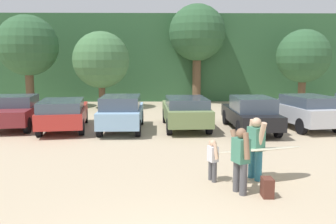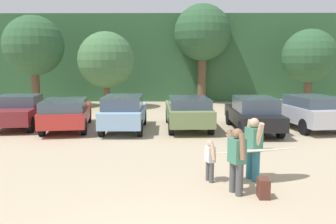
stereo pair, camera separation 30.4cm
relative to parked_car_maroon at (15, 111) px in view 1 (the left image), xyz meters
name	(u,v)px [view 1 (the left image)]	position (x,y,z in m)	size (l,w,h in m)	color
hillside_ridge	(164,59)	(6.97, 16.88, 2.53)	(108.00, 12.00, 6.63)	#2D5633
tree_center	(28,46)	(-1.79, 6.93, 3.26)	(3.88, 3.88, 6.03)	brown
tree_ridge_back	(101,60)	(2.89, 6.92, 2.36)	(3.66, 3.66, 5.00)	brown
tree_right	(197,33)	(9.41, 10.23, 4.31)	(4.13, 4.13, 7.23)	brown
tree_far_right	(303,56)	(16.36, 7.74, 2.60)	(3.59, 3.59, 5.21)	brown
parked_car_maroon	(15,111)	(0.00, 0.00, 0.00)	(2.40, 4.22, 1.50)	maroon
parked_car_red	(64,113)	(2.40, -0.53, 0.00)	(2.60, 4.90, 1.42)	#B72D28
parked_car_sky_blue	(122,112)	(5.03, -0.74, 0.05)	(1.85, 4.19, 1.59)	#84ADD1
parked_car_olive_green	(186,111)	(7.91, -0.21, 0.02)	(2.11, 4.65, 1.47)	#6B7F4C
parked_car_black	(251,113)	(10.76, -0.85, 0.01)	(1.81, 4.74, 1.55)	black
parked_car_silver	(302,110)	(13.37, -0.11, 0.04)	(2.68, 4.95, 1.55)	silver
person_adult	(256,145)	(9.28, -7.42, 0.14)	(0.43, 0.72, 1.65)	teal
person_child	(213,158)	(8.15, -7.56, -0.18)	(0.29, 0.47, 1.09)	#4C4C51
person_companion	(241,157)	(8.67, -8.42, 0.09)	(0.42, 0.72, 1.56)	#4C4C51
surfboard_cream	(261,150)	(9.39, -7.54, 0.04)	(2.46, 1.27, 0.20)	beige
backpack_dropped	(267,187)	(9.25, -8.68, -0.57)	(0.24, 0.34, 0.45)	#592D23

